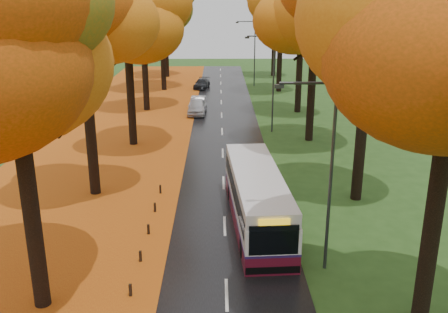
{
  "coord_description": "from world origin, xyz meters",
  "views": [
    {
      "loc": [
        -0.28,
        -10.64,
        11.09
      ],
      "look_at": [
        0.0,
        15.35,
        2.6
      ],
      "focal_mm": 40.0,
      "sensor_mm": 36.0,
      "label": 1
    }
  ],
  "objects_px": {
    "bus": "(257,197)",
    "car_dark": "(202,84)",
    "streetlamp_far": "(253,48)",
    "streetlamp_near": "(326,163)",
    "car_white": "(197,107)",
    "streetlamp_mid": "(270,76)",
    "car_silver": "(198,103)"
  },
  "relations": [
    {
      "from": "streetlamp_far",
      "to": "car_white",
      "type": "xyz_separation_m",
      "value": [
        -6.3,
        -15.52,
        -3.96
      ]
    },
    {
      "from": "streetlamp_far",
      "to": "car_silver",
      "type": "height_order",
      "value": "streetlamp_far"
    },
    {
      "from": "streetlamp_far",
      "to": "car_silver",
      "type": "relative_size",
      "value": 2.01
    },
    {
      "from": "streetlamp_near",
      "to": "car_silver",
      "type": "bearing_deg",
      "value": 101.73
    },
    {
      "from": "streetlamp_near",
      "to": "bus",
      "type": "distance_m",
      "value": 5.94
    },
    {
      "from": "bus",
      "to": "car_white",
      "type": "height_order",
      "value": "bus"
    },
    {
      "from": "streetlamp_near",
      "to": "streetlamp_mid",
      "type": "height_order",
      "value": "same"
    },
    {
      "from": "streetlamp_mid",
      "to": "bus",
      "type": "height_order",
      "value": "streetlamp_mid"
    },
    {
      "from": "car_white",
      "to": "streetlamp_far",
      "type": "bearing_deg",
      "value": 70.36
    },
    {
      "from": "streetlamp_mid",
      "to": "streetlamp_far",
      "type": "distance_m",
      "value": 22.0
    },
    {
      "from": "streetlamp_mid",
      "to": "car_silver",
      "type": "relative_size",
      "value": 2.01
    },
    {
      "from": "bus",
      "to": "car_white",
      "type": "distance_m",
      "value": 24.44
    },
    {
      "from": "car_dark",
      "to": "bus",
      "type": "bearing_deg",
      "value": -74.81
    },
    {
      "from": "streetlamp_near",
      "to": "bus",
      "type": "xyz_separation_m",
      "value": [
        -2.34,
        4.37,
        -3.27
      ]
    },
    {
      "from": "car_white",
      "to": "car_dark",
      "type": "height_order",
      "value": "car_white"
    },
    {
      "from": "bus",
      "to": "car_white",
      "type": "relative_size",
      "value": 2.47
    },
    {
      "from": "streetlamp_far",
      "to": "car_dark",
      "type": "bearing_deg",
      "value": -165.9
    },
    {
      "from": "streetlamp_near",
      "to": "car_dark",
      "type": "distance_m",
      "value": 43.08
    },
    {
      "from": "streetlamp_near",
      "to": "streetlamp_mid",
      "type": "xyz_separation_m",
      "value": [
        0.0,
        22.0,
        0.0
      ]
    },
    {
      "from": "streetlamp_far",
      "to": "car_dark",
      "type": "relative_size",
      "value": 2.08
    },
    {
      "from": "streetlamp_far",
      "to": "bus",
      "type": "distance_m",
      "value": 39.83
    },
    {
      "from": "car_white",
      "to": "car_dark",
      "type": "relative_size",
      "value": 1.09
    },
    {
      "from": "streetlamp_near",
      "to": "car_dark",
      "type": "height_order",
      "value": "streetlamp_near"
    },
    {
      "from": "streetlamp_far",
      "to": "car_dark",
      "type": "distance_m",
      "value": 7.69
    },
    {
      "from": "car_white",
      "to": "car_dark",
      "type": "bearing_deg",
      "value": 92.44
    },
    {
      "from": "streetlamp_near",
      "to": "streetlamp_far",
      "type": "height_order",
      "value": "same"
    },
    {
      "from": "streetlamp_near",
      "to": "bus",
      "type": "height_order",
      "value": "streetlamp_near"
    },
    {
      "from": "streetlamp_near",
      "to": "car_white",
      "type": "distance_m",
      "value": 29.43
    },
    {
      "from": "bus",
      "to": "car_dark",
      "type": "xyz_separation_m",
      "value": [
        -3.96,
        38.04,
        -0.85
      ]
    },
    {
      "from": "streetlamp_far",
      "to": "car_white",
      "type": "bearing_deg",
      "value": -112.08
    },
    {
      "from": "streetlamp_far",
      "to": "bus",
      "type": "bearing_deg",
      "value": -93.38
    },
    {
      "from": "streetlamp_far",
      "to": "bus",
      "type": "relative_size",
      "value": 0.78
    }
  ]
}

